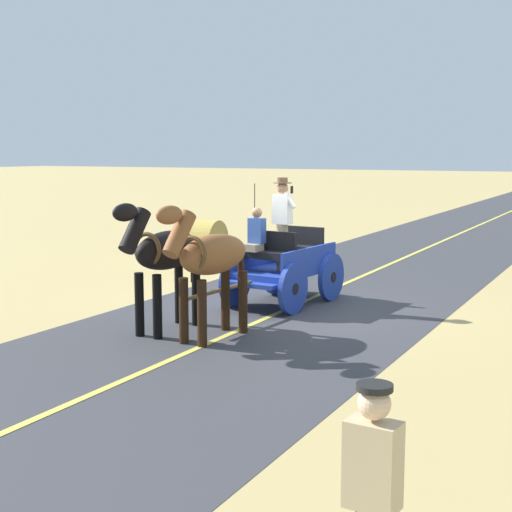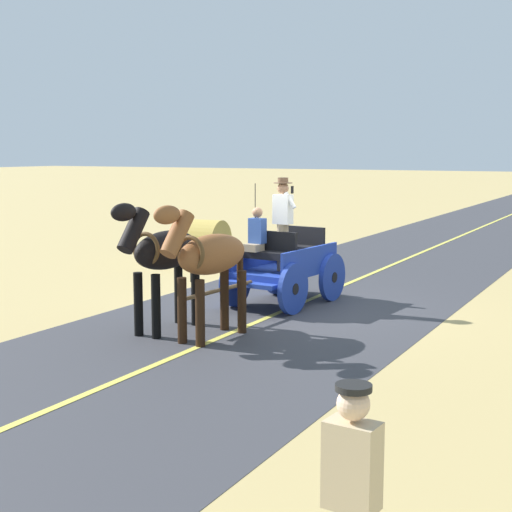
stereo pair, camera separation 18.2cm
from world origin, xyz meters
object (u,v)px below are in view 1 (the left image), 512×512
(pedestrian_walking, at_px, (372,506))
(hay_bale, at_px, (200,242))
(horse_near_side, at_px, (210,258))
(horse_drawn_carriage, at_px, (282,263))
(horse_off_side, at_px, (164,254))

(pedestrian_walking, relative_size, hay_bale, 1.38)
(horse_near_side, relative_size, pedestrian_walking, 1.34)
(horse_drawn_carriage, bearing_deg, pedestrian_walking, 118.56)
(horse_drawn_carriage, relative_size, pedestrian_walking, 2.74)
(hay_bale, bearing_deg, pedestrian_walking, 125.53)
(horse_off_side, relative_size, pedestrian_walking, 1.34)
(horse_near_side, bearing_deg, pedestrian_walking, 128.36)
(hay_bale, bearing_deg, horse_off_side, 117.18)
(horse_off_side, relative_size, hay_bale, 1.84)
(horse_near_side, height_order, hay_bale, horse_near_side)
(horse_near_side, xyz_separation_m, hay_bale, (4.35, -6.74, -0.72))
(horse_drawn_carriage, bearing_deg, horse_near_side, 93.50)
(horse_off_side, distance_m, hay_bale, 7.51)
(horse_off_side, bearing_deg, horse_drawn_carriage, -104.06)
(horse_off_side, bearing_deg, horse_near_side, 174.75)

